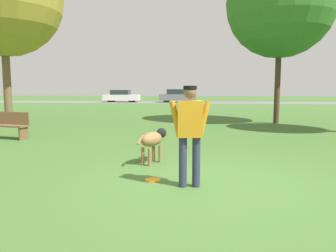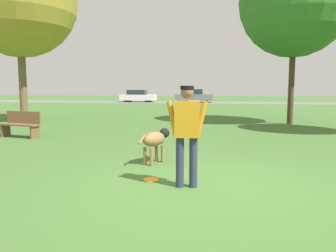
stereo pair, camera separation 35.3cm
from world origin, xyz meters
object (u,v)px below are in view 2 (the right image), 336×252
tree_mid_center (295,2)px  parked_car_grey (194,96)px  dog (155,140)px  frisbee (151,180)px  person (187,128)px  parked_car_white (138,96)px  park_bench (21,123)px

tree_mid_center → parked_car_grey: (-5.99, 21.16, -4.54)m
dog → frisbee: (0.19, -1.31, -0.49)m
person → tree_mid_center: bearing=64.5°
parked_car_grey → dog: bearing=-87.4°
frisbee → parked_car_white: size_ratio=0.07×
person → tree_mid_center: size_ratio=0.21×
frisbee → parked_car_white: parked_car_white is taller
frisbee → park_bench: size_ratio=0.19×
person → frisbee: person is taller
person → frisbee: 1.19m
frisbee → tree_mid_center: bearing=66.5°
parked_car_grey → park_bench: (-3.47, -26.60, -0.26)m
tree_mid_center → dog: bearing=-117.7°
parked_car_grey → tree_mid_center: bearing=-74.6°
frisbee → park_bench: 6.76m
tree_mid_center → parked_car_white: bearing=120.2°
frisbee → parked_car_white: 31.97m
dog → tree_mid_center: tree_mid_center is taller
tree_mid_center → parked_car_grey: 22.46m
parked_car_white → dog: bearing=-75.5°
dog → parked_car_grey: bearing=27.4°
tree_mid_center → parked_car_white: size_ratio=1.91×
dog → frisbee: dog is taller
person → tree_mid_center: 11.44m
parked_car_white → park_bench: bearing=-84.4°
tree_mid_center → park_bench: bearing=-150.1°
tree_mid_center → park_bench: 11.92m
frisbee → parked_car_grey: parked_car_grey is taller
person → frisbee: size_ratio=5.87×
dog → park_bench: park_bench is taller
person → park_bench: (-5.89, 4.54, -0.51)m
tree_mid_center → park_bench: (-9.46, -5.44, -4.80)m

